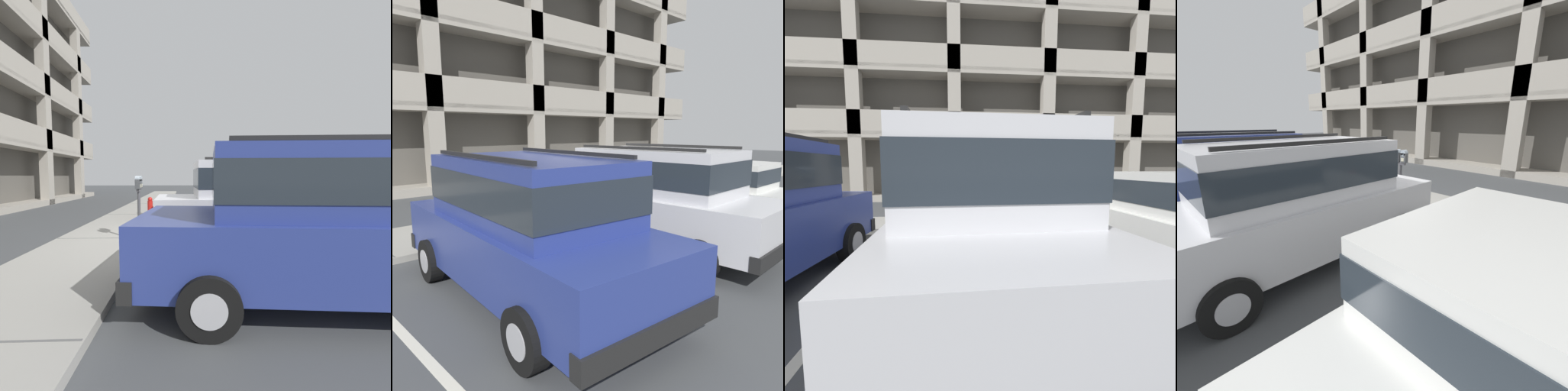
% 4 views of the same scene
% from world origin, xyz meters
% --- Properties ---
extents(ground_plane, '(80.00, 80.00, 0.10)m').
position_xyz_m(ground_plane, '(0.00, 0.00, -0.05)').
color(ground_plane, '#444749').
extents(sidewalk, '(40.00, 2.20, 0.12)m').
position_xyz_m(sidewalk, '(0.00, 1.30, 0.06)').
color(sidewalk, '#9E9B93').
rests_on(sidewalk, ground_plane).
extents(parking_stall_lines, '(12.75, 4.80, 0.01)m').
position_xyz_m(parking_stall_lines, '(1.58, -1.40, 0.00)').
color(parking_stall_lines, silver).
rests_on(parking_stall_lines, ground_plane).
extents(silver_suv, '(2.13, 4.84, 2.03)m').
position_xyz_m(silver_suv, '(0.03, -2.41, 1.09)').
color(silver_suv, silver).
rests_on(silver_suv, ground_plane).
extents(red_sedan, '(2.32, 4.93, 2.03)m').
position_xyz_m(red_sedan, '(-3.07, -2.52, 1.09)').
color(red_sedan, navy).
rests_on(red_sedan, ground_plane).
extents(dark_hatchback, '(1.91, 4.52, 1.54)m').
position_xyz_m(dark_hatchback, '(3.22, -2.16, 0.82)').
color(dark_hatchback, silver).
rests_on(dark_hatchback, ground_plane).
extents(parking_meter_near, '(0.35, 0.12, 1.51)m').
position_xyz_m(parking_meter_near, '(-0.28, 0.35, 1.24)').
color(parking_meter_near, '#47474C').
rests_on(parking_meter_near, sidewalk).
extents(fire_hydrant, '(0.30, 0.30, 0.70)m').
position_xyz_m(fire_hydrant, '(3.80, 0.65, 0.46)').
color(fire_hydrant, red).
rests_on(fire_hydrant, sidewalk).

